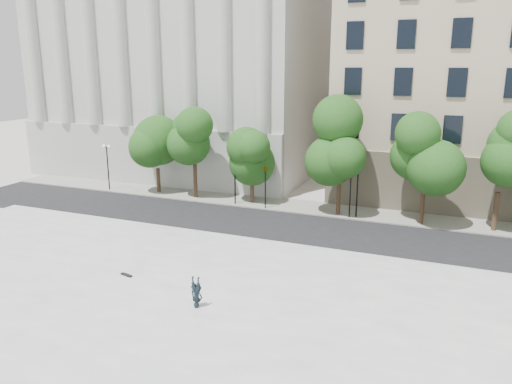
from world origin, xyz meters
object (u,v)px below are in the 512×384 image
at_px(traffic_light_east, 351,174).
at_px(skateboard, 127,275).
at_px(person_lying, 197,303).
at_px(traffic_light_west, 265,166).

distance_m(traffic_light_east, skateboard, 19.45).
relative_size(traffic_light_east, person_lying, 2.63).
relative_size(person_lying, skateboard, 1.99).
bearing_deg(traffic_light_west, person_lying, -78.98).
height_order(traffic_light_east, person_lying, traffic_light_east).
height_order(person_lying, skateboard, person_lying).
bearing_deg(traffic_light_west, skateboard, -96.37).
height_order(traffic_light_west, traffic_light_east, traffic_light_west).
bearing_deg(skateboard, traffic_light_west, 97.18).
bearing_deg(person_lying, traffic_light_east, 71.76).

